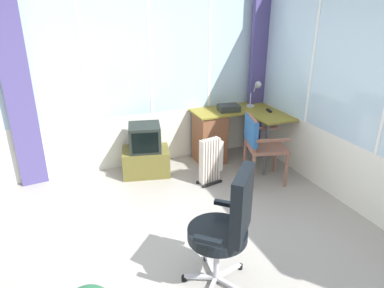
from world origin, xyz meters
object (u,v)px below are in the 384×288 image
object	(u,v)px
office_chair	(228,223)
space_heater	(211,161)
desk	(214,134)
tv_remote	(269,111)
wooden_armchair	(258,140)
tv_on_stand	(146,153)
paper_tray	(229,108)
desk_lamp	(257,90)

from	to	relation	value
office_chair	space_heater	size ratio (longest dim) A/B	1.75
office_chair	desk	bearing A→B (deg)	67.05
tv_remote	office_chair	bearing A→B (deg)	-115.60
desk	tv_remote	bearing A→B (deg)	-20.05
office_chair	wooden_armchair	bearing A→B (deg)	51.08
wooden_armchair	space_heater	world-z (taller)	wooden_armchair
tv_on_stand	wooden_armchair	bearing A→B (deg)	-29.42
wooden_armchair	office_chair	distance (m)	1.98
desk	paper_tray	distance (m)	0.45
space_heater	tv_remote	bearing A→B (deg)	18.02
desk_lamp	tv_on_stand	xyz separation A→B (m)	(-1.76, -0.04, -0.72)
office_chair	space_heater	world-z (taller)	office_chair
space_heater	desk_lamp	bearing A→B (deg)	31.05
tv_remote	wooden_armchair	size ratio (longest dim) A/B	0.16
desk_lamp	tv_remote	bearing A→B (deg)	-78.80
desk	desk_lamp	bearing A→B (deg)	-0.51
desk	wooden_armchair	world-z (taller)	wooden_armchair
tv_remote	tv_on_stand	distance (m)	1.89
paper_tray	desk_lamp	bearing A→B (deg)	2.90
desk_lamp	office_chair	bearing A→B (deg)	-125.91
tv_remote	desk	bearing A→B (deg)	174.51
desk_lamp	tv_remote	size ratio (longest dim) A/B	2.67
wooden_armchair	office_chair	bearing A→B (deg)	-128.92
tv_remote	office_chair	distance (m)	2.70
tv_on_stand	space_heater	xyz separation A→B (m)	(0.73, -0.58, 0.00)
desk	paper_tray	xyz separation A→B (m)	(0.21, -0.03, 0.40)
paper_tray	space_heater	world-z (taller)	paper_tray
desk_lamp	tv_remote	world-z (taller)	desk_lamp
tv_remote	space_heater	size ratio (longest dim) A/B	0.24
tv_remote	tv_on_stand	world-z (taller)	tv_remote
desk	desk_lamp	distance (m)	0.93
tv_on_stand	paper_tray	bearing A→B (deg)	0.65
wooden_armchair	space_heater	size ratio (longest dim) A/B	1.44
space_heater	desk	bearing A→B (deg)	62.06
desk_lamp	space_heater	world-z (taller)	desk_lamp
tv_on_stand	desk_lamp	bearing A→B (deg)	1.27
desk	desk_lamp	world-z (taller)	desk_lamp
office_chair	tv_remote	bearing A→B (deg)	49.84
desk_lamp	paper_tray	bearing A→B (deg)	-177.10
desk	tv_on_stand	xyz separation A→B (m)	(-1.07, -0.05, -0.10)
desk	tv_remote	world-z (taller)	tv_remote
space_heater	tv_on_stand	bearing A→B (deg)	141.69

